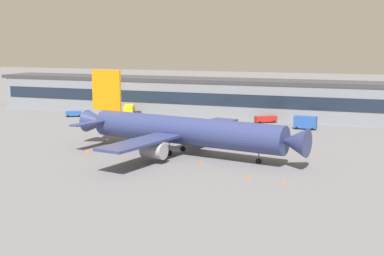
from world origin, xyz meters
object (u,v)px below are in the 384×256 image
object	(u,v)px
airliner	(182,130)
traffic_cone_3	(248,176)
belt_loader	(266,119)
crew_van	(138,116)
traffic_cone_1	(283,181)
traffic_cone_2	(87,152)
pushback_tractor	(73,113)
stair_truck	(305,122)
fuel_truck	(129,110)
traffic_cone_0	(202,162)

from	to	relation	value
airliner	traffic_cone_3	bearing A→B (deg)	-37.72
belt_loader	crew_van	world-z (taller)	crew_van
traffic_cone_1	traffic_cone_2	bearing A→B (deg)	168.57
airliner	pushback_tractor	xyz separation A→B (m)	(-52.97, 39.97, -3.96)
stair_truck	traffic_cone_1	distance (m)	56.98
crew_van	traffic_cone_2	size ratio (longest dim) A/B	7.46
stair_truck	belt_loader	bearing A→B (deg)	148.09
fuel_truck	traffic_cone_1	world-z (taller)	fuel_truck
fuel_truck	traffic_cone_1	xyz separation A→B (m)	(62.12, -63.45, -1.59)
belt_loader	traffic_cone_1	world-z (taller)	belt_loader
pushback_tractor	airliner	bearing A→B (deg)	-37.03
traffic_cone_2	traffic_cone_3	world-z (taller)	traffic_cone_2
airliner	belt_loader	world-z (taller)	airliner
stair_truck	traffic_cone_2	xyz separation A→B (m)	(-37.84, -47.94, -1.60)
airliner	pushback_tractor	distance (m)	66.48
airliner	stair_truck	bearing A→B (deg)	65.41
pushback_tractor	traffic_cone_1	distance (m)	95.09
airliner	stair_truck	size ratio (longest dim) A/B	8.84
traffic_cone_0	pushback_tractor	bearing A→B (deg)	142.12
stair_truck	traffic_cone_0	bearing A→B (deg)	-104.08
airliner	crew_van	xyz separation A→B (m)	(-30.40, 39.91, -3.55)
airliner	belt_loader	size ratio (longest dim) A/B	8.44
airliner	belt_loader	xyz separation A→B (m)	(6.61, 49.16, -3.86)
crew_van	traffic_cone_2	distance (m)	47.81
traffic_cone_3	stair_truck	bearing A→B (deg)	89.19
crew_van	traffic_cone_2	xyz separation A→B (m)	(11.53, -46.39, -1.08)
airliner	traffic_cone_1	world-z (taller)	airliner
crew_van	pushback_tractor	xyz separation A→B (m)	(-22.57, 0.05, -0.41)
stair_truck	crew_van	bearing A→B (deg)	-178.20
belt_loader	traffic_cone_0	bearing A→B (deg)	-89.69
stair_truck	traffic_cone_0	world-z (taller)	stair_truck
fuel_truck	traffic_cone_1	bearing A→B (deg)	-45.61
stair_truck	traffic_cone_1	world-z (taller)	stair_truck
traffic_cone_2	traffic_cone_1	bearing A→B (deg)	-11.43
stair_truck	traffic_cone_3	distance (m)	55.56
stair_truck	fuel_truck	size ratio (longest dim) A/B	0.69
fuel_truck	traffic_cone_0	xyz separation A→B (m)	(44.57, -54.84, -1.58)
pushback_tractor	stair_truck	bearing A→B (deg)	1.19
pushback_tractor	traffic_cone_3	xyz separation A→B (m)	(71.16, -54.03, -0.71)
stair_truck	crew_van	distance (m)	49.40
fuel_truck	traffic_cone_1	size ratio (longest dim) A/B	14.89
crew_van	pushback_tractor	world-z (taller)	crew_van
traffic_cone_2	traffic_cone_3	xyz separation A→B (m)	(37.05, -7.59, -0.04)
pushback_tractor	traffic_cone_1	bearing A→B (deg)	-35.48
pushback_tractor	traffic_cone_3	bearing A→B (deg)	-37.21
airliner	traffic_cone_2	bearing A→B (deg)	-161.06
traffic_cone_1	traffic_cone_2	size ratio (longest dim) A/B	0.79
pushback_tractor	traffic_cone_0	size ratio (longest dim) A/B	8.95
traffic_cone_1	traffic_cone_3	bearing A→B (deg)	169.47
crew_van	traffic_cone_0	world-z (taller)	crew_van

